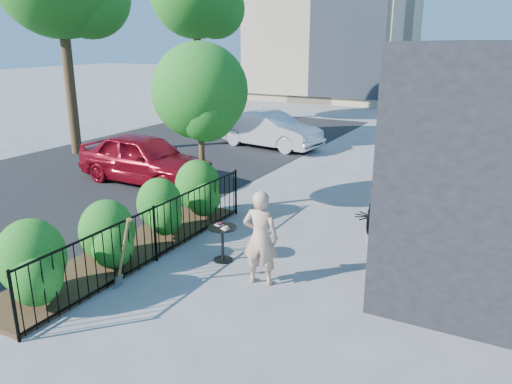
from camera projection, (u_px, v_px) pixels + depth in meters
The scene contains 11 objects.
ground at pixel (224, 278), 8.80m from camera, with size 120.00×120.00×0.00m, color gray.
fence at pixel (155, 233), 9.30m from camera, with size 0.05×6.05×1.10m.
planting_bed at pixel (128, 252), 9.77m from camera, with size 1.30×6.00×0.08m, color #382616.
shrubs at pixel (133, 219), 9.61m from camera, with size 1.10×5.60×1.24m.
patio_tree at pixel (201, 97), 11.31m from camera, with size 2.20×2.20×3.94m.
street at pixel (72, 184), 14.46m from camera, with size 9.00×30.00×0.01m, color black.
cafe_table at pixel (223, 237), 9.34m from camera, with size 0.54×0.54×0.73m.
woman at pixel (261, 238), 8.37m from camera, with size 0.61×0.40×1.67m, color tan.
shovel at pixel (122, 257), 8.22m from camera, with size 0.45×0.17×1.34m.
car_red at pixel (145, 158), 14.44m from camera, with size 1.69×4.20×1.43m, color maroon.
car_silver at pixel (270, 130), 19.16m from camera, with size 1.46×4.18×1.38m, color silver.
Camera 1 is at (4.23, -6.77, 4.04)m, focal length 35.00 mm.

